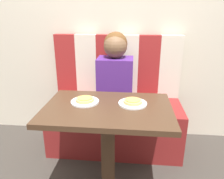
{
  "coord_description": "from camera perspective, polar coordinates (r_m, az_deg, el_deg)",
  "views": [
    {
      "loc": [
        0.16,
        -1.32,
        1.3
      ],
      "look_at": [
        0.0,
        0.3,
        0.72
      ],
      "focal_mm": 35.0,
      "sensor_mm": 36.0,
      "label": 1
    }
  ],
  "objects": [
    {
      "name": "wall_back",
      "position": [
        2.25,
        1.66,
        19.65
      ],
      "size": [
        7.0,
        0.05,
        2.6
      ],
      "color": "beige",
      "rests_on": "ground_plane"
    },
    {
      "name": "booth_seat",
      "position": [
        2.2,
        0.77,
        -9.3
      ],
      "size": [
        1.26,
        0.54,
        0.47
      ],
      "color": "maroon",
      "rests_on": "ground_plane"
    },
    {
      "name": "booth_backrest",
      "position": [
        2.22,
        1.36,
        6.11
      ],
      "size": [
        1.26,
        0.07,
        0.62
      ],
      "color": "maroon",
      "rests_on": "booth_seat"
    },
    {
      "name": "dining_table",
      "position": [
        1.51,
        -1.12,
        -8.5
      ],
      "size": [
        0.86,
        0.58,
        0.7
      ],
      "color": "#422B1C",
      "rests_on": "ground_plane"
    },
    {
      "name": "person",
      "position": [
        1.99,
        0.86,
        5.21
      ],
      "size": [
        0.32,
        0.26,
        0.67
      ],
      "color": "#4C237A",
      "rests_on": "booth_seat"
    },
    {
      "name": "plate_left",
      "position": [
        1.54,
        -7.07,
        -3.16
      ],
      "size": [
        0.2,
        0.2,
        0.01
      ],
      "color": "white",
      "rests_on": "dining_table"
    },
    {
      "name": "plate_right",
      "position": [
        1.5,
        5.42,
        -3.66
      ],
      "size": [
        0.2,
        0.2,
        0.01
      ],
      "color": "white",
      "rests_on": "dining_table"
    },
    {
      "name": "pizza_left",
      "position": [
        1.53,
        -7.1,
        -2.58
      ],
      "size": [
        0.13,
        0.13,
        0.02
      ],
      "color": "tan",
      "rests_on": "plate_left"
    },
    {
      "name": "pizza_right",
      "position": [
        1.5,
        5.44,
        -3.06
      ],
      "size": [
        0.13,
        0.13,
        0.02
      ],
      "color": "tan",
      "rests_on": "plate_right"
    }
  ]
}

